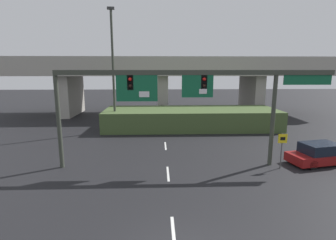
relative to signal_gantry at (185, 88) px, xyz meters
The scene contains 7 objects.
lane_markings 7.27m from the signal_gantry, 103.79° to the left, with size 0.14×27.13×0.01m.
signal_gantry is the anchor object (origin of this frame).
speed_limit_sign 7.42m from the signal_gantry, ahead, with size 0.60×0.11×2.42m.
highway_light_pole_near 12.50m from the signal_gantry, 121.21° to the left, with size 0.70×0.36×12.60m.
overpass_bridge 21.53m from the signal_gantry, 93.16° to the left, with size 46.64×9.30×8.18m.
grass_embankment 12.84m from the signal_gantry, 81.08° to the left, with size 19.22×6.22×2.15m.
parked_sedan_near_right 10.70m from the signal_gantry, ahead, with size 5.02×2.82×1.48m.
Camera 1 is at (-0.56, -7.96, 6.52)m, focal length 28.00 mm.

